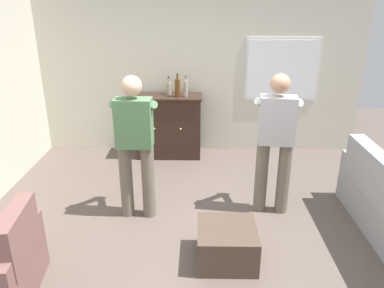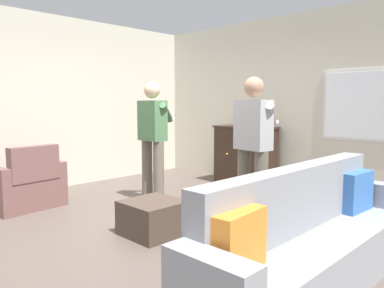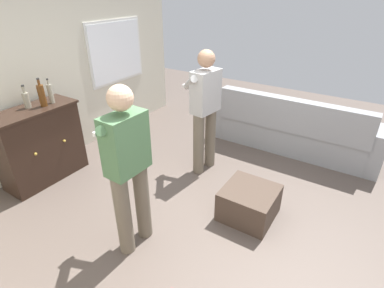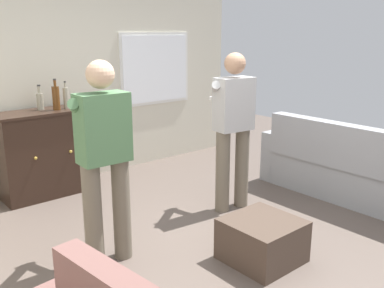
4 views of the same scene
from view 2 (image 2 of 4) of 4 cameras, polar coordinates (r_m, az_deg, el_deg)
ground at (r=4.53m, az=-4.47°, el=-11.70°), size 10.40×10.40×0.00m
wall_back_with_window at (r=6.35m, az=14.23°, el=6.09°), size 5.20×0.15×2.80m
wall_side_left at (r=6.56m, az=-20.07°, el=5.91°), size 0.12×5.20×2.80m
couch at (r=3.01m, az=17.91°, el=-14.40°), size 0.57×2.57×0.91m
armchair at (r=5.47m, az=-23.92°, el=-5.97°), size 0.73×0.94×0.85m
sideboard_cabinet at (r=6.42m, az=8.09°, el=-1.77°), size 1.07×0.49×1.01m
bottle_wine_green at (r=6.40m, az=8.57°, el=3.69°), size 0.08×0.08×0.29m
bottle_liquor_amber at (r=6.23m, az=9.04°, el=3.93°), size 0.08×0.08×0.36m
bottle_spirits_clear at (r=6.16m, az=10.03°, el=3.75°), size 0.06×0.06×0.32m
ottoman at (r=4.08m, az=-5.95°, el=-11.09°), size 0.58×0.58×0.36m
person_standing_left at (r=5.20m, az=-5.95°, el=1.17°), size 0.56×0.48×1.68m
person_standing_right at (r=4.21m, az=9.37°, el=-0.06°), size 0.55×0.50×1.68m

